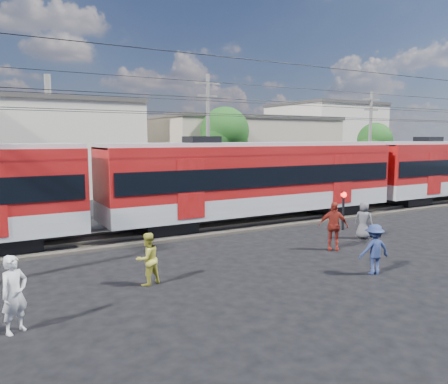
{
  "coord_description": "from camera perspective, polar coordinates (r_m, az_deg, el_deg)",
  "views": [
    {
      "loc": [
        -7.38,
        -10.51,
        4.39
      ],
      "look_at": [
        1.49,
        5.0,
        2.18
      ],
      "focal_mm": 35.0,
      "sensor_mm": 36.0,
      "label": 1
    }
  ],
  "objects": [
    {
      "name": "commuter_train",
      "position": [
        22.58,
        4.84,
        1.98
      ],
      "size": [
        50.3,
        3.08,
        4.17
      ],
      "color": "black",
      "rests_on": "ground"
    },
    {
      "name": "building_east",
      "position": [
        52.29,
        12.9,
        6.62
      ],
      "size": [
        10.2,
        10.2,
        8.3
      ],
      "color": "beige",
      "rests_on": "ground"
    },
    {
      "name": "pedestrian_e",
      "position": [
        20.13,
        17.78,
        -3.51
      ],
      "size": [
        0.83,
        0.95,
        1.63
      ],
      "primitive_type": "imported",
      "rotation": [
        0.0,
        0.0,
        2.05
      ],
      "color": "#525257",
      "rests_on": "ground"
    },
    {
      "name": "building_mideast",
      "position": [
        40.61,
        2.02,
        5.31
      ],
      "size": [
        16.32,
        10.2,
        6.3
      ],
      "color": "tan",
      "rests_on": "ground"
    },
    {
      "name": "rail_near",
      "position": [
        19.69,
        -7.07,
        -5.35
      ],
      "size": [
        70.0,
        0.12,
        0.12
      ],
      "primitive_type": "cube",
      "color": "#59544C",
      "rests_on": "track_bed"
    },
    {
      "name": "pedestrian_a",
      "position": [
        11.14,
        -25.72,
        -11.93
      ],
      "size": [
        0.78,
        0.71,
        1.79
      ],
      "primitive_type": "imported",
      "rotation": [
        0.0,
        0.0,
        0.55
      ],
      "color": "silver",
      "rests_on": "ground"
    },
    {
      "name": "tree_far",
      "position": [
        41.93,
        19.18,
        6.12
      ],
      "size": [
        3.36,
        3.12,
        5.76
      ],
      "color": "#382619",
      "rests_on": "ground"
    },
    {
      "name": "pedestrian_d",
      "position": [
        17.73,
        14.08,
        -4.32
      ],
      "size": [
        1.16,
        1.08,
        1.92
      ],
      "primitive_type": "imported",
      "rotation": [
        0.0,
        0.0,
        -0.7
      ],
      "color": "maroon",
      "rests_on": "ground"
    },
    {
      "name": "utility_pole_mid",
      "position": [
        28.81,
        -2.11,
        7.34
      ],
      "size": [
        1.8,
        0.24,
        8.5
      ],
      "color": "slate",
      "rests_on": "ground"
    },
    {
      "name": "tree_near",
      "position": [
        33.06,
        0.31,
        7.53
      ],
      "size": [
        3.82,
        3.64,
        6.72
      ],
      "color": "#382619",
      "rests_on": "ground"
    },
    {
      "name": "car_white",
      "position": [
        41.16,
        24.91,
        1.26
      ],
      "size": [
        4.38,
        1.85,
        1.41
      ],
      "primitive_type": "imported",
      "rotation": [
        0.0,
        0.0,
        1.49
      ],
      "color": "silver",
      "rests_on": "ground"
    },
    {
      "name": "crossing_signal",
      "position": [
        21.64,
        15.33,
        -1.41
      ],
      "size": [
        0.27,
        0.27,
        1.87
      ],
      "color": "black",
      "rests_on": "ground"
    },
    {
      "name": "pedestrian_c",
      "position": [
        15.02,
        19.03,
        -7.09
      ],
      "size": [
        1.16,
        0.82,
        1.64
      ],
      "primitive_type": "imported",
      "rotation": [
        0.0,
        0.0,
        2.93
      ],
      "color": "navy",
      "rests_on": "ground"
    },
    {
      "name": "building_midwest",
      "position": [
        37.9,
        -21.7,
        5.45
      ],
      "size": [
        12.24,
        12.24,
        7.3
      ],
      "color": "beige",
      "rests_on": "ground"
    },
    {
      "name": "utility_pole_east",
      "position": [
        36.75,
        18.52,
        6.52
      ],
      "size": [
        1.8,
        0.24,
        8.0
      ],
      "color": "slate",
      "rests_on": "ground"
    },
    {
      "name": "ground",
      "position": [
        13.57,
        5.12,
        -11.85
      ],
      "size": [
        120.0,
        120.0,
        0.0
      ],
      "primitive_type": "plane",
      "color": "black",
      "rests_on": "ground"
    },
    {
      "name": "car_silver",
      "position": [
        36.5,
        20.68,
        0.75
      ],
      "size": [
        4.18,
        2.44,
        1.33
      ],
      "primitive_type": "imported",
      "rotation": [
        0.0,
        0.0,
        1.81
      ],
      "color": "#B6B7BE",
      "rests_on": "ground"
    },
    {
      "name": "rail_far",
      "position": [
        21.05,
        -8.66,
        -4.56
      ],
      "size": [
        70.0,
        0.12,
        0.12
      ],
      "primitive_type": "cube",
      "color": "#59544C",
      "rests_on": "track_bed"
    },
    {
      "name": "pedestrian_b",
      "position": [
        13.42,
        -9.96,
        -8.6
      ],
      "size": [
        0.91,
        0.8,
        1.59
      ],
      "primitive_type": "imported",
      "rotation": [
        0.0,
        0.0,
        3.43
      ],
      "color": "gold",
      "rests_on": "ground"
    },
    {
      "name": "track_bed",
      "position": [
        20.39,
        -7.89,
        -5.27
      ],
      "size": [
        70.0,
        3.4,
        0.12
      ],
      "primitive_type": "cube",
      "color": "#2D2823",
      "rests_on": "ground"
    }
  ]
}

